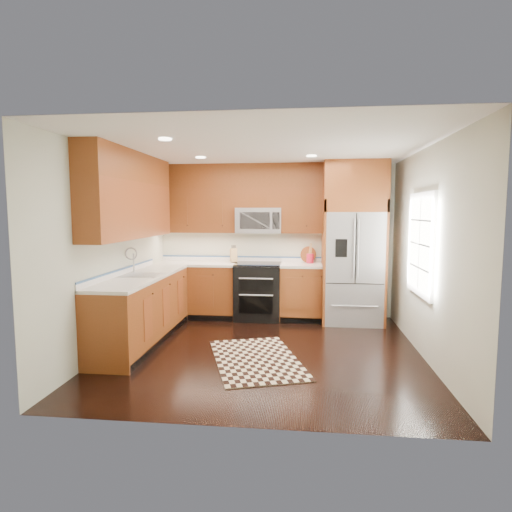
# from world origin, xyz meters

# --- Properties ---
(ground) EXTENTS (4.00, 4.00, 0.00)m
(ground) POSITION_xyz_m (0.00, 0.00, 0.00)
(ground) COLOR black
(ground) RESTS_ON ground
(wall_back) EXTENTS (4.00, 0.02, 2.60)m
(wall_back) POSITION_xyz_m (0.00, 2.00, 1.30)
(wall_back) COLOR #B3B7A5
(wall_back) RESTS_ON ground
(wall_left) EXTENTS (0.02, 4.00, 2.60)m
(wall_left) POSITION_xyz_m (-2.00, 0.00, 1.30)
(wall_left) COLOR #B3B7A5
(wall_left) RESTS_ON ground
(wall_right) EXTENTS (0.02, 4.00, 2.60)m
(wall_right) POSITION_xyz_m (2.00, 0.00, 1.30)
(wall_right) COLOR #B3B7A5
(wall_right) RESTS_ON ground
(window) EXTENTS (0.04, 1.10, 1.30)m
(window) POSITION_xyz_m (1.98, 0.20, 1.40)
(window) COLOR white
(window) RESTS_ON ground
(base_cabinets) EXTENTS (2.85, 3.00, 0.90)m
(base_cabinets) POSITION_xyz_m (-1.23, 0.90, 0.45)
(base_cabinets) COLOR brown
(base_cabinets) RESTS_ON ground
(countertop) EXTENTS (2.86, 3.01, 0.04)m
(countertop) POSITION_xyz_m (-1.09, 1.01, 0.92)
(countertop) COLOR white
(countertop) RESTS_ON base_cabinets
(upper_cabinets) EXTENTS (2.85, 3.00, 1.15)m
(upper_cabinets) POSITION_xyz_m (-1.15, 1.09, 2.02)
(upper_cabinets) COLOR brown
(upper_cabinets) RESTS_ON ground
(range) EXTENTS (0.76, 0.67, 0.95)m
(range) POSITION_xyz_m (-0.25, 1.67, 0.47)
(range) COLOR black
(range) RESTS_ON ground
(microwave) EXTENTS (0.76, 0.40, 0.42)m
(microwave) POSITION_xyz_m (-0.25, 1.80, 1.66)
(microwave) COLOR #B2B2B7
(microwave) RESTS_ON ground
(refrigerator) EXTENTS (0.98, 0.75, 2.60)m
(refrigerator) POSITION_xyz_m (1.30, 1.63, 1.30)
(refrigerator) COLOR #B2B2B7
(refrigerator) RESTS_ON ground
(sink_faucet) EXTENTS (0.54, 0.44, 0.37)m
(sink_faucet) POSITION_xyz_m (-1.73, 0.23, 0.99)
(sink_faucet) COLOR #B2B2B7
(sink_faucet) RESTS_ON countertop
(rug) EXTENTS (1.43, 1.85, 0.01)m
(rug) POSITION_xyz_m (-0.06, -0.33, 0.01)
(rug) COLOR black
(rug) RESTS_ON ground
(knife_block) EXTENTS (0.15, 0.17, 0.30)m
(knife_block) POSITION_xyz_m (-0.69, 1.82, 1.06)
(knife_block) COLOR tan
(knife_block) RESTS_ON countertop
(utensil_crock) EXTENTS (0.15, 0.15, 0.34)m
(utensil_crock) POSITION_xyz_m (0.61, 1.83, 1.06)
(utensil_crock) COLOR #B41633
(utensil_crock) RESTS_ON countertop
(cutting_board) EXTENTS (0.37, 0.37, 0.02)m
(cutting_board) POSITION_xyz_m (0.58, 1.94, 0.95)
(cutting_board) COLOR brown
(cutting_board) RESTS_ON countertop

